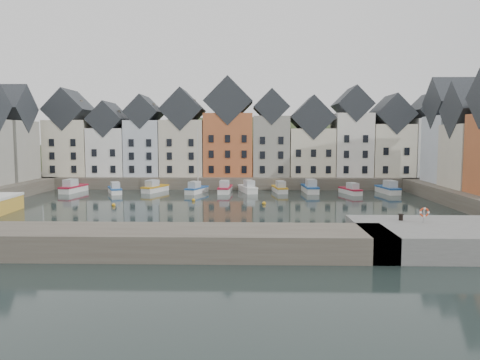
{
  "coord_description": "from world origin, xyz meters",
  "views": [
    {
      "loc": [
        4.33,
        -57.9,
        9.25
      ],
      "look_at": [
        2.7,
        6.0,
        3.23
      ],
      "focal_mm": 35.0,
      "sensor_mm": 36.0,
      "label": 1
    }
  ],
  "objects_px": {
    "life_ring_post": "(424,213)",
    "boat_a": "(73,188)",
    "mooring_bollard": "(401,217)",
    "boat_d": "(196,189)"
  },
  "relations": [
    {
      "from": "boat_a",
      "to": "mooring_bollard",
      "type": "relative_size",
      "value": 11.79
    },
    {
      "from": "boat_a",
      "to": "boat_d",
      "type": "height_order",
      "value": "boat_d"
    },
    {
      "from": "mooring_bollard",
      "to": "boat_a",
      "type": "bearing_deg",
      "value": 139.92
    },
    {
      "from": "mooring_bollard",
      "to": "life_ring_post",
      "type": "distance_m",
      "value": 2.01
    },
    {
      "from": "boat_d",
      "to": "life_ring_post",
      "type": "distance_m",
      "value": 43.05
    },
    {
      "from": "mooring_bollard",
      "to": "life_ring_post",
      "type": "height_order",
      "value": "life_ring_post"
    },
    {
      "from": "boat_a",
      "to": "boat_d",
      "type": "xyz_separation_m",
      "value": [
        20.48,
        -0.77,
        -0.03
      ]
    },
    {
      "from": "boat_d",
      "to": "mooring_bollard",
      "type": "xyz_separation_m",
      "value": [
        21.9,
        -34.89,
        1.61
      ]
    },
    {
      "from": "life_ring_post",
      "to": "boat_a",
      "type": "bearing_deg",
      "value": 140.05
    },
    {
      "from": "boat_d",
      "to": "mooring_bollard",
      "type": "distance_m",
      "value": 41.22
    }
  ]
}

